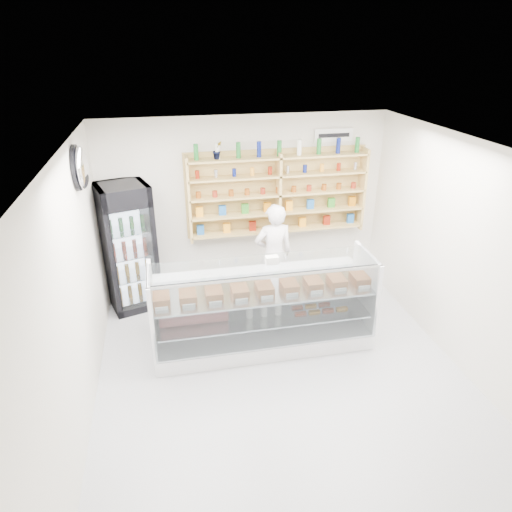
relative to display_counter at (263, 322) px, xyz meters
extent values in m
plane|color=#9C9CA0|center=(0.10, -0.70, -0.35)|extent=(5.00, 5.00, 0.00)
plane|color=white|center=(0.10, -0.70, 2.45)|extent=(5.00, 5.00, 0.00)
plane|color=silver|center=(0.10, 1.80, 1.05)|extent=(4.50, 0.00, 4.50)
plane|color=silver|center=(0.10, -3.20, 1.05)|extent=(4.50, 0.00, 4.50)
plane|color=silver|center=(-2.15, -0.70, 1.05)|extent=(0.00, 5.00, 5.00)
plane|color=silver|center=(2.35, -0.70, 1.05)|extent=(0.00, 5.00, 5.00)
cube|color=white|center=(0.00, -0.01, -0.23)|extent=(2.90, 0.82, 0.24)
cube|color=white|center=(0.00, 0.37, 0.20)|extent=(2.90, 0.05, 0.61)
cube|color=silver|center=(0.00, -0.01, 0.14)|extent=(2.78, 0.72, 0.02)
cube|color=silver|center=(0.00, -0.01, 0.50)|extent=(2.84, 0.75, 0.02)
cube|color=silver|center=(0.00, -0.41, 0.40)|extent=(2.84, 0.12, 1.01)
cube|color=silver|center=(0.00, -0.06, 0.91)|extent=(2.84, 0.57, 0.01)
imported|color=white|center=(0.41, 1.09, 0.46)|extent=(0.61, 0.41, 1.63)
cube|color=black|center=(-1.75, 1.44, 0.63)|extent=(0.87, 0.86, 1.96)
cube|color=#300434|center=(-1.84, 1.13, 1.46)|extent=(0.67, 0.23, 0.27)
cube|color=silver|center=(-1.84, 1.12, 0.54)|extent=(0.57, 0.18, 1.54)
cube|color=tan|center=(-0.80, 1.64, 1.24)|extent=(0.04, 0.28, 1.33)
cube|color=tan|center=(0.60, 1.64, 1.24)|extent=(0.04, 0.28, 1.33)
cube|color=tan|center=(2.00, 1.64, 1.24)|extent=(0.04, 0.28, 1.33)
cube|color=tan|center=(0.60, 1.64, 0.65)|extent=(2.80, 0.28, 0.03)
cube|color=tan|center=(0.60, 1.64, 0.95)|extent=(2.80, 0.28, 0.03)
cube|color=tan|center=(0.60, 1.64, 1.25)|extent=(2.80, 0.28, 0.03)
cube|color=tan|center=(0.60, 1.64, 1.55)|extent=(2.80, 0.28, 0.03)
cube|color=tan|center=(0.60, 1.64, 1.83)|extent=(2.80, 0.28, 0.03)
imported|color=#1E6626|center=(-0.33, 1.64, 1.98)|extent=(0.18, 0.17, 0.26)
ellipsoid|color=silver|center=(-2.07, 0.50, 2.10)|extent=(0.15, 0.50, 0.50)
cube|color=white|center=(1.50, 1.77, 2.10)|extent=(0.62, 0.03, 0.20)
camera|label=1|loc=(-1.13, -5.03, 3.46)|focal=32.00mm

